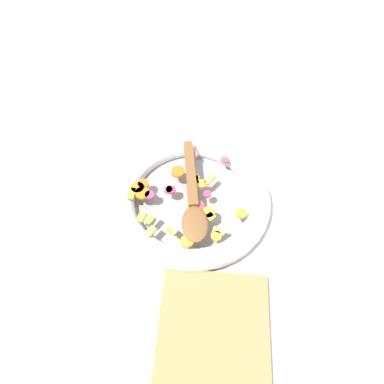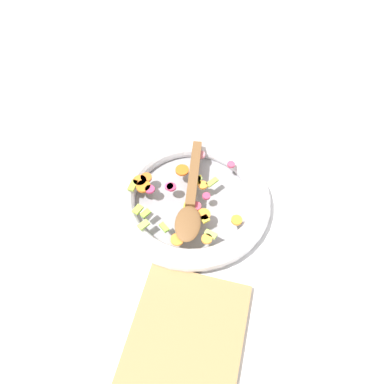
# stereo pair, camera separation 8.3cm
# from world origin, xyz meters

# --- Properties ---
(ground_plane) EXTENTS (4.00, 4.00, 0.00)m
(ground_plane) POSITION_xyz_m (0.00, 0.00, 0.00)
(ground_plane) COLOR silver
(skillet) EXTENTS (0.37, 0.37, 0.05)m
(skillet) POSITION_xyz_m (0.00, 0.00, 0.02)
(skillet) COLOR gray
(skillet) RESTS_ON ground_plane
(chopped_vegetables) EXTENTS (0.27, 0.28, 0.01)m
(chopped_vegetables) POSITION_xyz_m (0.02, -0.03, 0.05)
(chopped_vegetables) COLOR orange
(chopped_vegetables) RESTS_ON skillet
(wooden_spoon) EXTENTS (0.28, 0.08, 0.01)m
(wooden_spoon) POSITION_xyz_m (0.03, 0.00, 0.06)
(wooden_spoon) COLOR brown
(wooden_spoon) RESTS_ON chopped_vegetables
(cutting_board) EXTENTS (0.27, 0.21, 0.02)m
(cutting_board) POSITION_xyz_m (0.31, 0.06, 0.01)
(cutting_board) COLOR #9E7547
(cutting_board) RESTS_ON ground_plane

